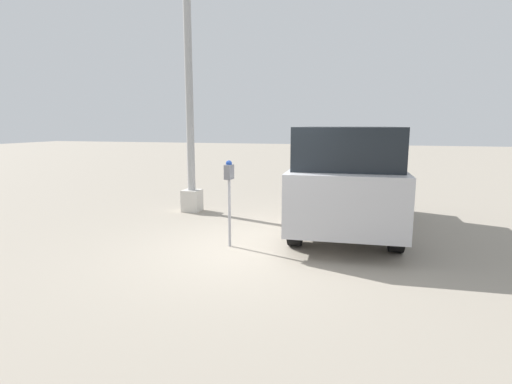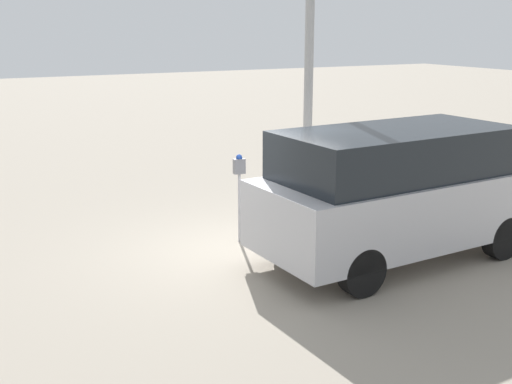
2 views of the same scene
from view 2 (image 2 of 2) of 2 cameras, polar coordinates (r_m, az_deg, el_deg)
name	(u,v)px [view 2 (image 2 of 2)]	position (r m, az deg, el deg)	size (l,w,h in m)	color
ground_plane	(244,253)	(10.81, -1.11, -5.45)	(80.00, 80.00, 0.00)	gray
parking_meter_near	(239,178)	(11.06, -1.50, 1.26)	(0.21, 0.13, 1.57)	#9E9EA3
lamp_post	(309,78)	(13.76, 4.70, 10.06)	(0.44, 0.44, 6.87)	beige
parked_van	(398,190)	(10.48, 12.51, 0.20)	(4.84, 2.24, 2.15)	#B2B2B7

